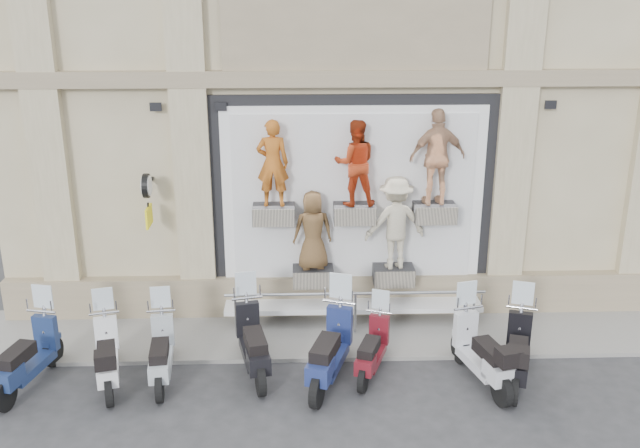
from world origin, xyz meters
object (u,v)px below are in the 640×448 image
Objects in this scene: scooter_a at (26,344)px; guard_rail at (355,314)px; scooter_c at (160,341)px; scooter_e at (330,337)px; scooter_g at (482,340)px; scooter_h at (519,340)px; scooter_b at (106,344)px; clock_sign_bracket at (147,193)px; scooter_d at (253,330)px; scooter_f at (373,339)px.

guard_rail is at bearing 29.02° from scooter_a.
scooter_e reaches higher than scooter_c.
scooter_g reaches higher than scooter_c.
scooter_a is 1.00× the size of scooter_h.
scooter_h reaches higher than scooter_b.
scooter_h is (6.53, -2.23, -2.00)m from clock_sign_bracket.
scooter_e is at bearing 12.55° from scooter_a.
clock_sign_bracket reaches higher than scooter_c.
guard_rail is 2.54× the size of scooter_g.
scooter_d is at bearing 1.30° from scooter_c.
clock_sign_bracket is 6.62m from scooter_g.
scooter_b is (-4.35, -1.60, 0.30)m from guard_rail.
scooter_e is (-0.57, -1.67, 0.40)m from guard_rail.
scooter_c is (0.89, 0.10, -0.02)m from scooter_b.
clock_sign_bracket reaches higher than scooter_f.
scooter_e reaches higher than scooter_f.
clock_sign_bracket reaches higher than scooter_a.
scooter_b is at bearing -102.24° from clock_sign_bracket.
scooter_a is at bearing 173.01° from scooter_d.
clock_sign_bracket is at bearing 126.44° from scooter_d.
scooter_e is (1.33, -0.37, 0.04)m from scooter_d.
scooter_e is 1.08× the size of scooter_h.
scooter_f is at bearing -24.82° from clock_sign_bracket.
scooter_a is at bearing 177.61° from scooter_c.
scooter_h reaches higher than scooter_c.
scooter_h is at bearing -8.48° from scooter_c.
scooter_b is at bearing 14.55° from scooter_a.
clock_sign_bracket is 0.54× the size of scooter_b.
scooter_d is (3.77, 0.34, 0.02)m from scooter_a.
scooter_h is (8.30, -0.12, 0.00)m from scooter_a.
clock_sign_bracket is at bearing 173.16° from guard_rail.
scooter_h is at bearing -15.37° from scooter_b.
scooter_a is 0.92× the size of scooter_e.
clock_sign_bracket is 3.40m from scooter_a.
scooter_d is (1.56, 0.20, 0.08)m from scooter_c.
scooter_g is at bearing -19.03° from scooter_d.
scooter_h reaches higher than scooter_f.
scooter_c is 2.90m from scooter_e.
scooter_e is 3.20m from scooter_h.
guard_rail is at bearing 123.99° from scooter_g.
scooter_h reaches higher than guard_rail.
scooter_d is at bearing -7.04° from scooter_b.
scooter_h is (2.63, -1.76, 0.34)m from guard_rail.
scooter_d is 3.93m from scooter_g.
scooter_b is (1.32, 0.04, -0.04)m from scooter_a.
scooter_e reaches higher than scooter_a.
scooter_h is (6.09, -0.26, 0.05)m from scooter_c.
scooter_g is at bearing -41.47° from guard_rail.
clock_sign_bracket is at bearing 174.83° from scooter_f.
scooter_a is 7.68m from scooter_g.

